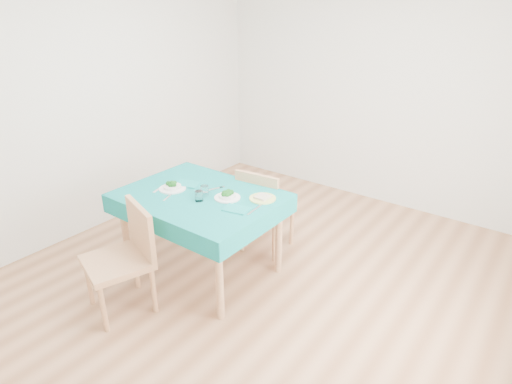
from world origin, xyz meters
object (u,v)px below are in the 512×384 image
Objects in this scene: chair_far at (267,197)px; bowl_far at (227,195)px; chair_near at (114,245)px; table at (202,234)px; bowl_near at (172,185)px; side_plate at (263,198)px.

chair_far reaches higher than bowl_far.
chair_near is 5.38× the size of bowl_far.
chair_far is 5.07× the size of bowl_far.
chair_near is at bearing -114.92° from bowl_far.
bowl_near reaches higher than table.
chair_near is 5.28× the size of side_plate.
table is 0.73m from chair_far.
chair_far is 4.97× the size of side_plate.
chair_near is 1.49m from chair_far.
bowl_near reaches higher than side_plate.
bowl_far is 0.29m from side_plate.
chair_far is at bearing 120.62° from side_plate.
bowl_far is (0.39, 0.85, 0.21)m from chair_near.
bowl_far is at bearing 83.62° from chair_near.
bowl_far is at bearing 18.66° from table.
side_plate is (0.24, 0.16, -0.03)m from bowl_far.
chair_far is 4.72× the size of bowl_near.
table is at bearing -161.34° from bowl_far.
table is 5.66× the size of bowl_near.
chair_far is at bearing 93.69° from chair_near.
chair_far reaches higher than table.
bowl_near reaches higher than bowl_far.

